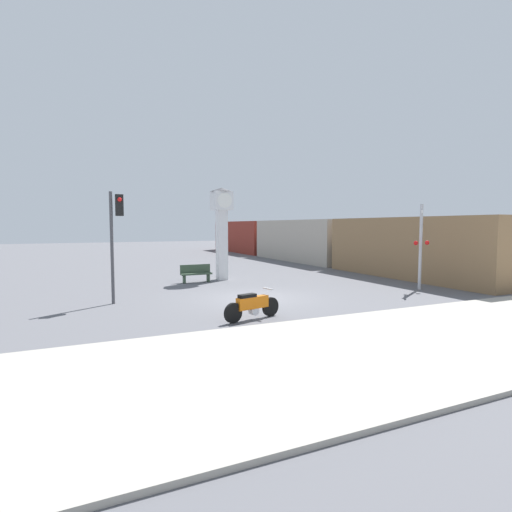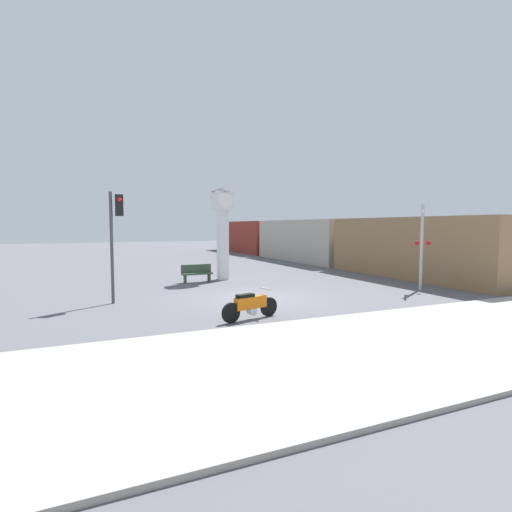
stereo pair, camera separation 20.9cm
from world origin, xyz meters
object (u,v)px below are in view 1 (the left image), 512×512
at_px(clock_tower, 222,219).
at_px(traffic_light, 116,227).
at_px(railroad_crossing_signal, 421,243).
at_px(motorcycle, 252,305).
at_px(bench, 196,273).
at_px(freight_train, 301,240).

relative_size(clock_tower, traffic_light, 1.18).
height_order(clock_tower, railroad_crossing_signal, clock_tower).
xyz_separation_m(motorcycle, traffic_light, (-3.58, 4.50, 2.44)).
height_order(railroad_crossing_signal, bench, railroad_crossing_signal).
bearing_deg(clock_tower, motorcycle, -104.03).
bearing_deg(bench, railroad_crossing_signal, -36.91).
distance_m(clock_tower, bench, 3.23).
distance_m(motorcycle, bench, 8.77).
relative_size(motorcycle, bench, 1.29).
distance_m(traffic_light, railroad_crossing_signal, 13.24).
distance_m(motorcycle, clock_tower, 9.86).
bearing_deg(bench, motorcycle, -94.63).
distance_m(traffic_light, bench, 6.49).
height_order(freight_train, railroad_crossing_signal, railroad_crossing_signal).
height_order(freight_train, traffic_light, traffic_light).
height_order(traffic_light, railroad_crossing_signal, traffic_light).
bearing_deg(clock_tower, bench, -165.02).
bearing_deg(railroad_crossing_signal, bench, 143.09).
bearing_deg(railroad_crossing_signal, traffic_light, 169.91).
bearing_deg(motorcycle, traffic_light, 114.18).
bearing_deg(motorcycle, clock_tower, 61.66).
distance_m(motorcycle, railroad_crossing_signal, 9.83).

